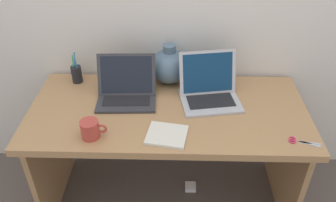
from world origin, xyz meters
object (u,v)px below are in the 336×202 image
object	(u,v)px
green_vase	(169,66)
scissors	(299,141)
coffee_mug	(90,129)
laptop_right	(209,88)
laptop_left	(127,88)
pen_cup	(77,74)
power_brick	(191,187)
notebook_stack	(167,135)

from	to	relation	value
green_vase	scissors	bearing A→B (deg)	-40.34
coffee_mug	scissors	bearing A→B (deg)	-0.71
laptop_right	scissors	xyz separation A→B (m)	(0.40, -0.36, -0.06)
laptop_left	pen_cup	size ratio (longest dim) A/B	1.73
pen_cup	scissors	distance (m)	1.28
green_vase	power_brick	bearing A→B (deg)	-55.76
laptop_left	pen_cup	bearing A→B (deg)	153.84
laptop_right	pen_cup	size ratio (longest dim) A/B	1.86
laptop_right	power_brick	bearing A→B (deg)	-149.30
notebook_stack	power_brick	world-z (taller)	notebook_stack
power_brick	laptop_left	bearing A→B (deg)	174.50
laptop_right	coffee_mug	world-z (taller)	laptop_right
pen_cup	coffee_mug	bearing A→B (deg)	-69.44
laptop_right	coffee_mug	distance (m)	0.68
laptop_left	green_vase	bearing A→B (deg)	38.23
green_vase	power_brick	size ratio (longest dim) A/B	3.36
scissors	laptop_right	bearing A→B (deg)	138.49
power_brick	notebook_stack	bearing A→B (deg)	-117.41
scissors	power_brick	distance (m)	0.90
laptop_left	scissors	world-z (taller)	laptop_left
pen_cup	scissors	xyz separation A→B (m)	(1.17, -0.50, -0.05)
laptop_left	coffee_mug	size ratio (longest dim) A/B	2.57
pen_cup	power_brick	xyz separation A→B (m)	(0.70, -0.19, -0.75)
laptop_left	green_vase	size ratio (longest dim) A/B	1.39
green_vase	coffee_mug	bearing A→B (deg)	-124.97
laptop_left	notebook_stack	size ratio (longest dim) A/B	1.73
laptop_right	power_brick	size ratio (longest dim) A/B	5.04
scissors	power_brick	world-z (taller)	scissors
laptop_right	pen_cup	world-z (taller)	laptop_right
coffee_mug	pen_cup	distance (m)	0.53
notebook_stack	coffee_mug	xyz separation A→B (m)	(-0.36, -0.01, 0.04)
green_vase	notebook_stack	bearing A→B (deg)	-90.10
coffee_mug	pen_cup	bearing A→B (deg)	110.56
green_vase	notebook_stack	distance (m)	0.51
laptop_right	power_brick	xyz separation A→B (m)	(-0.07, -0.04, -0.76)
coffee_mug	notebook_stack	bearing A→B (deg)	1.90
coffee_mug	pen_cup	xyz separation A→B (m)	(-0.18, 0.49, 0.01)
notebook_stack	coffee_mug	world-z (taller)	coffee_mug
notebook_stack	power_brick	xyz separation A→B (m)	(0.15, 0.29, -0.70)
power_brick	laptop_right	bearing A→B (deg)	30.70
laptop_right	notebook_stack	size ratio (longest dim) A/B	1.86
notebook_stack	pen_cup	distance (m)	0.73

